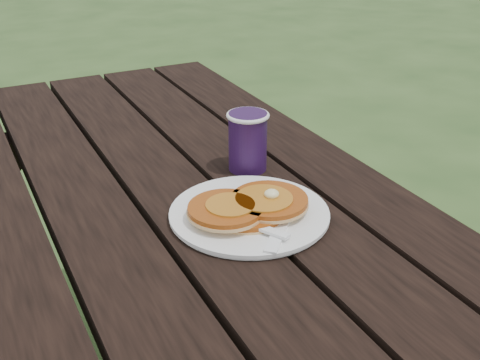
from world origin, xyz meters
name	(u,v)px	position (x,y,z in m)	size (l,w,h in m)	color
plate	(249,214)	(0.08, -0.01, 0.76)	(0.26, 0.26, 0.01)	white
pancake_stack	(249,207)	(0.07, -0.02, 0.77)	(0.20, 0.13, 0.04)	#A74B12
knife	(283,223)	(0.10, -0.07, 0.76)	(0.02, 0.18, 0.01)	white
fork	(257,227)	(0.06, -0.07, 0.77)	(0.03, 0.16, 0.01)	white
coffee_cup	(248,138)	(0.16, 0.16, 0.81)	(0.08, 0.08, 0.11)	#260F38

